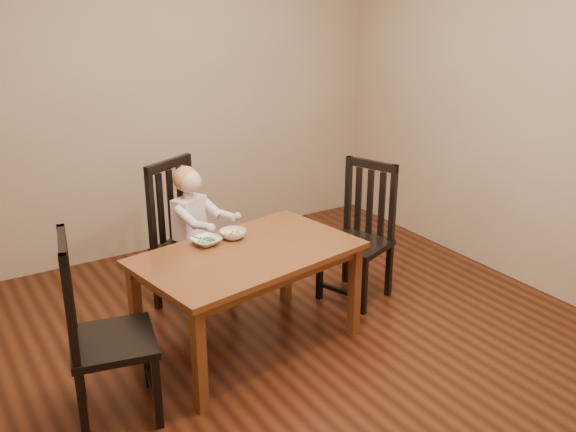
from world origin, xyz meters
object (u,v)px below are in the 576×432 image
chair_left (101,333)px  bowl_peas (206,241)px  dining_table (248,263)px  bowl_veg (233,234)px  chair_child (187,238)px  toddler (192,222)px  chair_right (360,234)px

chair_left → bowl_peas: size_ratio=6.02×
dining_table → bowl_peas: bowl_peas is taller
chair_left → bowl_veg: size_ratio=6.25×
chair_child → toddler: (0.02, -0.05, 0.13)m
dining_table → toddler: bearing=94.3°
chair_child → chair_left: chair_child is taller
chair_right → toddler: 1.21m
toddler → chair_left: bearing=19.3°
bowl_peas → bowl_veg: (0.19, 0.01, 0.00)m
chair_left → chair_right: chair_left is taller
bowl_veg → toddler: bearing=98.9°
toddler → bowl_veg: 0.49m
toddler → bowl_veg: size_ratio=3.15×
chair_left → toddler: 1.31m
toddler → bowl_peas: toddler is taller
chair_child → toddler: bearing=90.0°
dining_table → bowl_veg: 0.26m
chair_child → dining_table: bearing=70.3°
chair_left → bowl_veg: 1.11m
dining_table → chair_right: chair_right is taller
chair_child → chair_right: (1.11, -0.55, -0.02)m
chair_right → bowl_veg: 1.03m
chair_child → bowl_veg: bearing=75.1°
chair_child → chair_left: bearing=21.5°
chair_left → chair_child: bearing=149.2°
toddler → bowl_peas: bearing=51.3°
bowl_peas → dining_table: bearing=-53.6°
chair_child → bowl_peas: (-0.09, -0.53, 0.18)m
dining_table → chair_left: chair_left is taller
chair_left → bowl_peas: bearing=130.3°
dining_table → toddler: size_ratio=2.74×
chair_right → toddler: (-1.09, 0.50, 0.15)m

